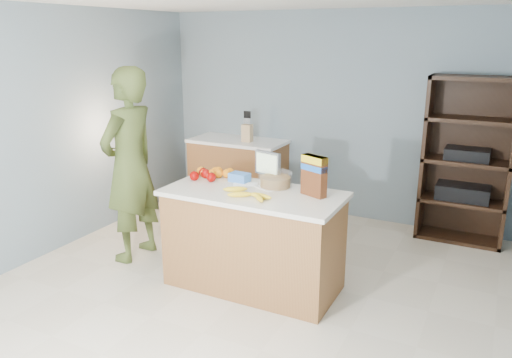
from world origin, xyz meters
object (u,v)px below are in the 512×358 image
at_px(shelving_unit, 466,163).
at_px(counter_peninsula, 253,243).
at_px(person, 130,166).
at_px(cereal_box, 314,173).
at_px(tv, 268,165).

bearing_deg(shelving_unit, counter_peninsula, -127.11).
bearing_deg(person, shelving_unit, 125.47).
bearing_deg(person, cereal_box, 93.96).
bearing_deg(person, tv, 103.67).
xyz_separation_m(counter_peninsula, shelving_unit, (1.55, 2.05, 0.45)).
relative_size(shelving_unit, person, 0.93).
bearing_deg(tv, person, -167.19).
height_order(shelving_unit, tv, shelving_unit).
bearing_deg(cereal_box, tv, 158.62).
bearing_deg(shelving_unit, person, -145.38).
bearing_deg(person, counter_peninsula, 89.84).
bearing_deg(counter_peninsula, shelving_unit, 52.89).
xyz_separation_m(shelving_unit, person, (-2.93, -2.02, 0.10)).
height_order(person, tv, person).
bearing_deg(counter_peninsula, person, 178.99).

